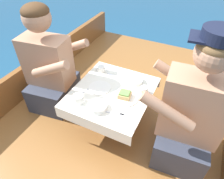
% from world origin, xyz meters
% --- Properties ---
extents(ground_plane, '(60.00, 60.00, 0.00)m').
position_xyz_m(ground_plane, '(0.00, 0.00, 0.00)').
color(ground_plane, navy).
extents(boat_deck, '(2.01, 3.24, 0.33)m').
position_xyz_m(boat_deck, '(0.00, 0.00, 0.16)').
color(boat_deck, brown).
rests_on(boat_deck, ground_plane).
extents(gunwale_port, '(0.06, 3.24, 0.32)m').
position_xyz_m(gunwale_port, '(-0.97, 0.00, 0.49)').
color(gunwale_port, brown).
rests_on(gunwale_port, boat_deck).
extents(cockpit_table, '(0.62, 0.70, 0.35)m').
position_xyz_m(cockpit_table, '(0.00, -0.06, 0.64)').
color(cockpit_table, '#B2B2B7').
rests_on(cockpit_table, boat_deck).
extents(person_port, '(0.56, 0.50, 0.97)m').
position_xyz_m(person_port, '(-0.61, -0.08, 0.73)').
color(person_port, '#333847').
rests_on(person_port, boat_deck).
extents(person_starboard, '(0.54, 0.47, 1.03)m').
position_xyz_m(person_starboard, '(0.61, -0.12, 0.75)').
color(person_starboard, '#333847').
rests_on(person_starboard, boat_deck).
extents(plate_sandwich, '(0.22, 0.22, 0.01)m').
position_xyz_m(plate_sandwich, '(0.12, -0.08, 0.68)').
color(plate_sandwich, white).
rests_on(plate_sandwich, cockpit_table).
extents(plate_bread, '(0.18, 0.18, 0.01)m').
position_xyz_m(plate_bread, '(-0.11, -0.07, 0.68)').
color(plate_bread, white).
rests_on(plate_bread, cockpit_table).
extents(sandwich, '(0.10, 0.10, 0.05)m').
position_xyz_m(sandwich, '(0.12, -0.08, 0.71)').
color(sandwich, tan).
rests_on(sandwich, plate_sandwich).
extents(bowl_port_near, '(0.14, 0.14, 0.04)m').
position_xyz_m(bowl_port_near, '(-0.01, -0.28, 0.70)').
color(bowl_port_near, white).
rests_on(bowl_port_near, cockpit_table).
extents(bowl_starboard_near, '(0.13, 0.13, 0.04)m').
position_xyz_m(bowl_starboard_near, '(0.13, 0.14, 0.70)').
color(bowl_starboard_near, white).
rests_on(bowl_starboard_near, cockpit_table).
extents(coffee_cup_port, '(0.11, 0.08, 0.06)m').
position_xyz_m(coffee_cup_port, '(-0.17, -0.28, 0.71)').
color(coffee_cup_port, white).
rests_on(coffee_cup_port, cockpit_table).
extents(coffee_cup_starboard, '(0.10, 0.07, 0.05)m').
position_xyz_m(coffee_cup_starboard, '(-0.21, 0.16, 0.70)').
color(coffee_cup_starboard, white).
rests_on(coffee_cup_starboard, cockpit_table).
extents(tin_can, '(0.07, 0.07, 0.05)m').
position_xyz_m(tin_can, '(0.23, 0.04, 0.71)').
color(tin_can, silver).
rests_on(tin_can, cockpit_table).
extents(utensil_spoon_center, '(0.17, 0.03, 0.01)m').
position_xyz_m(utensil_spoon_center, '(-0.09, 0.14, 0.68)').
color(utensil_spoon_center, silver).
rests_on(utensil_spoon_center, cockpit_table).
extents(utensil_knife_starboard, '(0.16, 0.08, 0.00)m').
position_xyz_m(utensil_knife_starboard, '(0.03, 0.24, 0.68)').
color(utensil_knife_starboard, silver).
rests_on(utensil_knife_starboard, cockpit_table).
extents(utensil_knife_port, '(0.05, 0.17, 0.00)m').
position_xyz_m(utensil_knife_port, '(-0.20, -0.17, 0.68)').
color(utensil_knife_port, silver).
rests_on(utensil_knife_port, cockpit_table).
extents(utensil_spoon_starboard, '(0.17, 0.02, 0.01)m').
position_xyz_m(utensil_spoon_starboard, '(0.25, -0.35, 0.68)').
color(utensil_spoon_starboard, silver).
rests_on(utensil_spoon_starboard, cockpit_table).
extents(utensil_fork_starboard, '(0.17, 0.05, 0.00)m').
position_xyz_m(utensil_fork_starboard, '(0.13, -0.27, 0.68)').
color(utensil_fork_starboard, silver).
rests_on(utensil_fork_starboard, cockpit_table).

